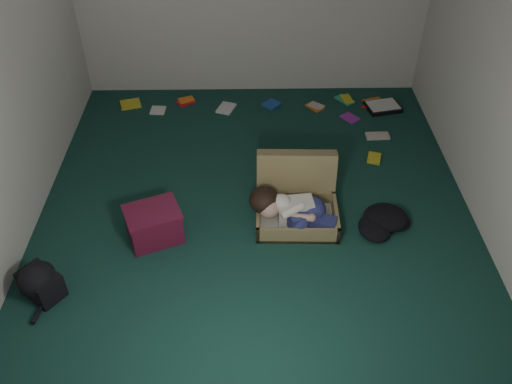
{
  "coord_description": "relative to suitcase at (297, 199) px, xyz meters",
  "views": [
    {
      "loc": [
        -0.06,
        -3.74,
        3.42
      ],
      "look_at": [
        0.0,
        -0.15,
        0.35
      ],
      "focal_mm": 38.0,
      "sensor_mm": 36.0,
      "label": 1
    }
  ],
  "objects": [
    {
      "name": "wall_front",
      "position": [
        -0.37,
        -2.21,
        1.14
      ],
      "size": [
        4.5,
        0.0,
        4.5
      ],
      "primitive_type": "plane",
      "rotation": [
        -1.57,
        0.0,
        0.0
      ],
      "color": "silver",
      "rests_on": "ground"
    },
    {
      "name": "paper_tray",
      "position": [
        1.17,
        1.8,
        -0.13
      ],
      "size": [
        0.44,
        0.37,
        0.05
      ],
      "rotation": [
        0.0,
        0.0,
        0.22
      ],
      "color": "black",
      "rests_on": "floor"
    },
    {
      "name": "wall_right",
      "position": [
        1.63,
        0.04,
        1.14
      ],
      "size": [
        0.0,
        4.5,
        4.5
      ],
      "primitive_type": "plane",
      "rotation": [
        1.57,
        0.0,
        -1.57
      ],
      "color": "silver",
      "rests_on": "ground"
    },
    {
      "name": "person",
      "position": [
        -0.06,
        -0.18,
        0.04
      ],
      "size": [
        0.79,
        0.39,
        0.33
      ],
      "rotation": [
        0.0,
        0.0,
        -0.03
      ],
      "color": "white",
      "rests_on": "suitcase"
    },
    {
      "name": "suitcase",
      "position": [
        0.0,
        0.0,
        0.0
      ],
      "size": [
        0.75,
        0.73,
        0.54
      ],
      "rotation": [
        0.0,
        0.0,
        -0.03
      ],
      "color": "olive",
      "rests_on": "floor"
    },
    {
      "name": "floor",
      "position": [
        -0.37,
        0.04,
        -0.16
      ],
      "size": [
        4.5,
        4.5,
        0.0
      ],
      "primitive_type": "plane",
      "color": "#13372E",
      "rests_on": "ground"
    },
    {
      "name": "clothing_pile",
      "position": [
        0.81,
        -0.22,
        -0.1
      ],
      "size": [
        0.41,
        0.34,
        0.13
      ],
      "primitive_type": null,
      "rotation": [
        0.0,
        0.0,
        0.03
      ],
      "color": "black",
      "rests_on": "floor"
    },
    {
      "name": "backpack",
      "position": [
        -2.07,
        -0.92,
        -0.04
      ],
      "size": [
        0.52,
        0.5,
        0.24
      ],
      "primitive_type": null,
      "rotation": [
        0.0,
        0.0,
        -0.66
      ],
      "color": "black",
      "rests_on": "floor"
    },
    {
      "name": "maroon_bin",
      "position": [
        -1.26,
        -0.3,
        -0.0
      ],
      "size": [
        0.56,
        0.51,
        0.32
      ],
      "rotation": [
        0.0,
        0.0,
        0.38
      ],
      "color": "#5B122A",
      "rests_on": "floor"
    },
    {
      "name": "book_scatter",
      "position": [
        -0.05,
        1.7,
        -0.15
      ],
      "size": [
        3.11,
        1.4,
        0.02
      ],
      "color": "gold",
      "rests_on": "floor"
    }
  ]
}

